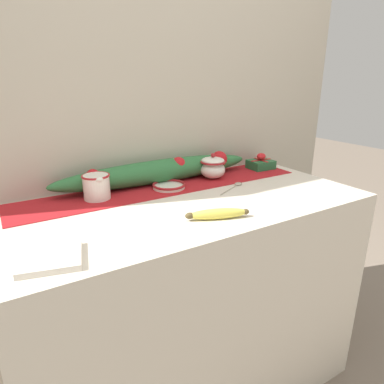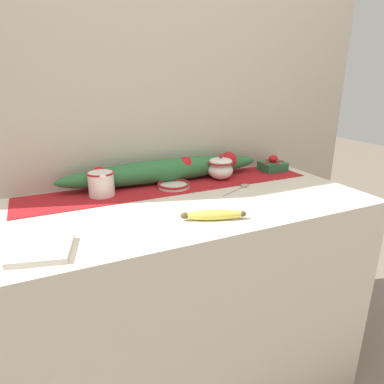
% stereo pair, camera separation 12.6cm
% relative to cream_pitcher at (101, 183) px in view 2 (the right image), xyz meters
% --- Properties ---
extents(ground_plane, '(12.00, 12.00, 0.00)m').
position_rel_cream_pitcher_xyz_m(ground_plane, '(0.30, -0.20, -0.98)').
color(ground_plane, '#7A6B5B').
extents(countertop, '(1.39, 0.66, 0.92)m').
position_rel_cream_pitcher_xyz_m(countertop, '(0.30, -0.20, -0.52)').
color(countertop, beige).
rests_on(countertop, ground_plane).
extents(back_wall, '(2.19, 0.04, 2.40)m').
position_rel_cream_pitcher_xyz_m(back_wall, '(0.30, 0.15, 0.22)').
color(back_wall, '#B7AD99').
rests_on(back_wall, ground_plane).
extents(table_runner, '(1.28, 0.24, 0.00)m').
position_rel_cream_pitcher_xyz_m(table_runner, '(0.30, -0.00, -0.05)').
color(table_runner, '#A8191E').
rests_on(table_runner, countertop).
extents(cream_pitcher, '(0.11, 0.13, 0.10)m').
position_rel_cream_pitcher_xyz_m(cream_pitcher, '(0.00, 0.00, 0.00)').
color(cream_pitcher, white).
rests_on(cream_pitcher, countertop).
extents(sugar_bowl, '(0.12, 0.12, 0.12)m').
position_rel_cream_pitcher_xyz_m(sugar_bowl, '(0.54, -0.00, 0.00)').
color(sugar_bowl, white).
rests_on(sugar_bowl, countertop).
extents(small_dish, '(0.14, 0.14, 0.02)m').
position_rel_cream_pitcher_xyz_m(small_dish, '(0.30, -0.03, -0.04)').
color(small_dish, white).
rests_on(small_dish, countertop).
extents(banana, '(0.22, 0.11, 0.04)m').
position_rel_cream_pitcher_xyz_m(banana, '(0.29, -0.40, -0.04)').
color(banana, '#DBCC4C').
rests_on(banana, countertop).
extents(spoon, '(0.18, 0.10, 0.01)m').
position_rel_cream_pitcher_xyz_m(spoon, '(0.58, -0.14, -0.05)').
color(spoon, '#A89E89').
rests_on(spoon, countertop).
extents(napkin_stack, '(0.19, 0.19, 0.02)m').
position_rel_cream_pitcher_xyz_m(napkin_stack, '(-0.24, -0.40, -0.05)').
color(napkin_stack, silver).
rests_on(napkin_stack, countertop).
extents(gift_box, '(0.12, 0.11, 0.08)m').
position_rel_cream_pitcher_xyz_m(gift_box, '(0.86, 0.02, -0.03)').
color(gift_box, '#236638').
rests_on(gift_box, countertop).
extents(poinsettia_garland, '(0.95, 0.11, 0.11)m').
position_rel_cream_pitcher_xyz_m(poinsettia_garland, '(0.31, 0.07, 0.00)').
color(poinsettia_garland, '#2D6B38').
rests_on(poinsettia_garland, countertop).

